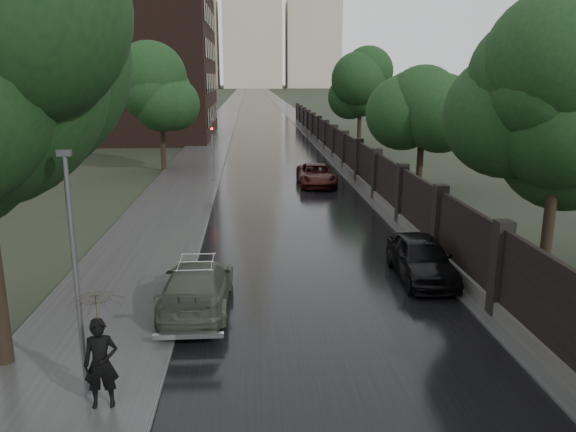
{
  "coord_description": "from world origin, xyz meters",
  "views": [
    {
      "loc": [
        -2.05,
        -8.83,
        6.4
      ],
      "look_at": [
        -0.73,
        10.69,
        1.5
      ],
      "focal_mm": 35.0,
      "sensor_mm": 36.0,
      "label": 1
    }
  ],
  "objects_px": {
    "tree_right_a": "(560,124)",
    "car_right_far": "(316,175)",
    "tree_right_b": "(423,103)",
    "traffic_light": "(212,145)",
    "pedestrian_umbrella": "(97,316)",
    "tree_right_c": "(360,93)",
    "tree_left_far": "(160,94)",
    "lamp_post": "(76,277)",
    "car_right_near": "(421,258)",
    "volga_sedan": "(197,286)"
  },
  "relations": [
    {
      "from": "car_right_far",
      "to": "pedestrian_umbrella",
      "type": "height_order",
      "value": "pedestrian_umbrella"
    },
    {
      "from": "tree_right_b",
      "to": "traffic_light",
      "type": "xyz_separation_m",
      "value": [
        -11.8,
        2.99,
        -2.55
      ]
    },
    {
      "from": "tree_right_b",
      "to": "pedestrian_umbrella",
      "type": "xyz_separation_m",
      "value": [
        -12.46,
        -20.9,
        -2.92
      ]
    },
    {
      "from": "tree_right_b",
      "to": "volga_sedan",
      "type": "height_order",
      "value": "tree_right_b"
    },
    {
      "from": "tree_right_a",
      "to": "volga_sedan",
      "type": "height_order",
      "value": "tree_right_a"
    },
    {
      "from": "tree_right_b",
      "to": "pedestrian_umbrella",
      "type": "height_order",
      "value": "tree_right_b"
    },
    {
      "from": "lamp_post",
      "to": "pedestrian_umbrella",
      "type": "bearing_deg",
      "value": -42.19
    },
    {
      "from": "car_right_near",
      "to": "pedestrian_umbrella",
      "type": "distance_m",
      "value": 10.95
    },
    {
      "from": "pedestrian_umbrella",
      "to": "traffic_light",
      "type": "bearing_deg",
      "value": 82.38
    },
    {
      "from": "tree_right_b",
      "to": "car_right_far",
      "type": "xyz_separation_m",
      "value": [
        -5.62,
        2.08,
        -4.3
      ]
    },
    {
      "from": "lamp_post",
      "to": "tree_left_far",
      "type": "bearing_deg",
      "value": 95.21
    },
    {
      "from": "tree_right_c",
      "to": "traffic_light",
      "type": "xyz_separation_m",
      "value": [
        -11.8,
        -15.01,
        -2.55
      ]
    },
    {
      "from": "lamp_post",
      "to": "car_right_near",
      "type": "xyz_separation_m",
      "value": [
        8.8,
        6.55,
        -1.97
      ]
    },
    {
      "from": "tree_left_far",
      "to": "lamp_post",
      "type": "bearing_deg",
      "value": -84.79
    },
    {
      "from": "tree_right_a",
      "to": "traffic_light",
      "type": "distance_m",
      "value": 20.85
    },
    {
      "from": "tree_right_b",
      "to": "pedestrian_umbrella",
      "type": "distance_m",
      "value": 24.51
    },
    {
      "from": "tree_left_far",
      "to": "lamp_post",
      "type": "relative_size",
      "value": 1.45
    },
    {
      "from": "traffic_light",
      "to": "pedestrian_umbrella",
      "type": "xyz_separation_m",
      "value": [
        -0.66,
        -23.89,
        -0.36
      ]
    },
    {
      "from": "car_right_near",
      "to": "lamp_post",
      "type": "bearing_deg",
      "value": -142.69
    },
    {
      "from": "volga_sedan",
      "to": "car_right_far",
      "type": "distance_m",
      "value": 18.78
    },
    {
      "from": "tree_right_b",
      "to": "pedestrian_umbrella",
      "type": "relative_size",
      "value": 2.49
    },
    {
      "from": "tree_left_far",
      "to": "volga_sedan",
      "type": "xyz_separation_m",
      "value": [
        4.4,
        -23.88,
        -4.58
      ]
    },
    {
      "from": "tree_right_b",
      "to": "tree_right_c",
      "type": "height_order",
      "value": "same"
    },
    {
      "from": "traffic_light",
      "to": "car_right_near",
      "type": "bearing_deg",
      "value": -65.56
    },
    {
      "from": "lamp_post",
      "to": "volga_sedan",
      "type": "xyz_separation_m",
      "value": [
        1.8,
        4.62,
        -2.01
      ]
    },
    {
      "from": "car_right_far",
      "to": "traffic_light",
      "type": "bearing_deg",
      "value": 172.04
    },
    {
      "from": "tree_right_a",
      "to": "car_right_near",
      "type": "xyz_separation_m",
      "value": [
        -4.1,
        0.05,
        -4.25
      ]
    },
    {
      "from": "tree_right_a",
      "to": "tree_right_c",
      "type": "relative_size",
      "value": 1.0
    },
    {
      "from": "tree_right_a",
      "to": "tree_right_c",
      "type": "bearing_deg",
      "value": 90.0
    },
    {
      "from": "volga_sedan",
      "to": "tree_right_c",
      "type": "bearing_deg",
      "value": -106.97
    },
    {
      "from": "tree_right_b",
      "to": "car_right_far",
      "type": "distance_m",
      "value": 7.38
    },
    {
      "from": "car_right_far",
      "to": "tree_right_a",
      "type": "bearing_deg",
      "value": -70.29
    },
    {
      "from": "tree_left_far",
      "to": "pedestrian_umbrella",
      "type": "distance_m",
      "value": 29.23
    },
    {
      "from": "tree_right_a",
      "to": "car_right_far",
      "type": "bearing_deg",
      "value": 109.26
    },
    {
      "from": "traffic_light",
      "to": "car_right_far",
      "type": "xyz_separation_m",
      "value": [
        6.18,
        -0.91,
        -1.75
      ]
    },
    {
      "from": "tree_right_a",
      "to": "car_right_far",
      "type": "relative_size",
      "value": 1.51
    },
    {
      "from": "tree_left_far",
      "to": "tree_right_b",
      "type": "height_order",
      "value": "tree_left_far"
    },
    {
      "from": "pedestrian_umbrella",
      "to": "car_right_near",
      "type": "bearing_deg",
      "value": 33.71
    },
    {
      "from": "tree_right_b",
      "to": "pedestrian_umbrella",
      "type": "bearing_deg",
      "value": -120.8
    },
    {
      "from": "car_right_near",
      "to": "car_right_far",
      "type": "xyz_separation_m",
      "value": [
        -1.52,
        16.03,
        -0.06
      ]
    },
    {
      "from": "tree_left_far",
      "to": "tree_right_b",
      "type": "distance_m",
      "value": 17.45
    },
    {
      "from": "tree_left_far",
      "to": "car_right_far",
      "type": "xyz_separation_m",
      "value": [
        9.88,
        -5.92,
        -4.6
      ]
    },
    {
      "from": "tree_left_far",
      "to": "tree_right_a",
      "type": "distance_m",
      "value": 26.91
    },
    {
      "from": "tree_right_a",
      "to": "car_right_near",
      "type": "distance_m",
      "value": 5.9
    },
    {
      "from": "tree_right_b",
      "to": "car_right_near",
      "type": "relative_size",
      "value": 1.7
    },
    {
      "from": "tree_right_a",
      "to": "tree_right_b",
      "type": "height_order",
      "value": "same"
    },
    {
      "from": "tree_left_far",
      "to": "car_right_near",
      "type": "bearing_deg",
      "value": -62.55
    },
    {
      "from": "tree_right_b",
      "to": "volga_sedan",
      "type": "relative_size",
      "value": 1.53
    },
    {
      "from": "lamp_post",
      "to": "car_right_near",
      "type": "relative_size",
      "value": 1.24
    },
    {
      "from": "tree_right_c",
      "to": "pedestrian_umbrella",
      "type": "xyz_separation_m",
      "value": [
        -12.46,
        -38.9,
        -2.92
      ]
    }
  ]
}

